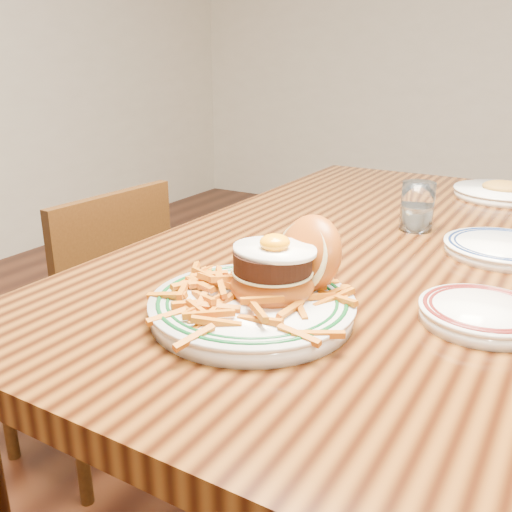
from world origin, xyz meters
The scene contains 8 objects.
floor centered at (0.00, 0.00, 0.00)m, with size 6.00×6.00×0.00m, color black.
table centered at (0.00, 0.00, 0.66)m, with size 0.85×1.60×0.75m.
chair_left centered at (-0.70, -0.17, 0.44)m, with size 0.40×0.40×0.82m.
main_plate centered at (-0.01, -0.45, 0.79)m, with size 0.32×0.34×0.15m.
side_plate centered at (0.30, -0.31, 0.77)m, with size 0.19×0.19×0.03m.
rear_plate centered at (0.27, 0.05, 0.76)m, with size 0.24×0.24×0.03m.
water_glass centered at (0.07, 0.13, 0.80)m, with size 0.08×0.08×0.11m.
far_plate centered at (0.19, 0.57, 0.77)m, with size 0.27×0.27×0.05m.
Camera 1 is at (0.40, -1.16, 1.14)m, focal length 40.00 mm.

